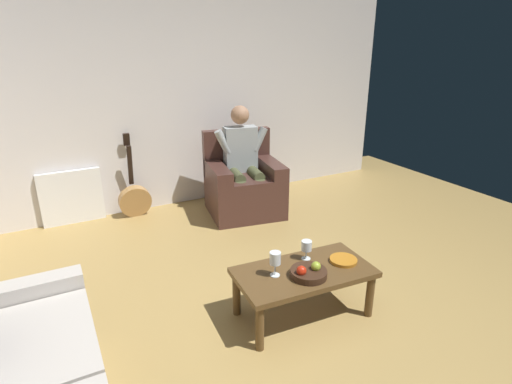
# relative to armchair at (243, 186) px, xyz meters

# --- Properties ---
(ground_plane) EXTENTS (7.01, 7.01, 0.00)m
(ground_plane) POSITION_rel_armchair_xyz_m (0.38, 2.26, -0.33)
(ground_plane) COLOR #9F8047
(wall_back) EXTENTS (5.63, 0.06, 2.78)m
(wall_back) POSITION_rel_armchair_xyz_m (0.38, -0.69, 1.06)
(wall_back) COLOR silver
(wall_back) RESTS_ON ground
(armchair) EXTENTS (0.93, 0.89, 0.95)m
(armchair) POSITION_rel_armchair_xyz_m (0.00, 0.00, 0.00)
(armchair) COLOR #442823
(armchair) RESTS_ON ground
(person_seated) EXTENTS (0.64, 0.59, 1.26)m
(person_seated) POSITION_rel_armchair_xyz_m (-0.00, -0.01, 0.34)
(person_seated) COLOR #99A1A3
(person_seated) RESTS_ON ground
(coffee_table) EXTENTS (1.03, 0.59, 0.38)m
(coffee_table) POSITION_rel_armchair_xyz_m (0.50, 1.99, -0.00)
(coffee_table) COLOR #533A1E
(coffee_table) RESTS_ON ground
(guitar) EXTENTS (0.37, 0.22, 0.97)m
(guitar) POSITION_rel_armchair_xyz_m (1.18, -0.49, -0.11)
(guitar) COLOR #AA7C45
(guitar) RESTS_ON ground
(radiator) EXTENTS (0.66, 0.06, 0.61)m
(radiator) POSITION_rel_armchair_xyz_m (1.83, -0.62, -0.03)
(radiator) COLOR white
(radiator) RESTS_ON ground
(wine_glass_near) EXTENTS (0.08, 0.08, 0.15)m
(wine_glass_near) POSITION_rel_armchair_xyz_m (0.39, 1.86, 0.16)
(wine_glass_near) COLOR silver
(wine_glass_near) RESTS_ON coffee_table
(wine_glass_far) EXTENTS (0.08, 0.08, 0.18)m
(wine_glass_far) POSITION_rel_armchair_xyz_m (0.72, 1.96, 0.18)
(wine_glass_far) COLOR silver
(wine_glass_far) RESTS_ON coffee_table
(fruit_bowl) EXTENTS (0.26, 0.26, 0.11)m
(fruit_bowl) POSITION_rel_armchair_xyz_m (0.52, 2.08, 0.09)
(fruit_bowl) COLOR #352115
(fruit_bowl) RESTS_ON coffee_table
(decorative_dish) EXTENTS (0.21, 0.21, 0.02)m
(decorative_dish) POSITION_rel_armchair_xyz_m (0.17, 2.03, 0.06)
(decorative_dish) COLOR #B56E1D
(decorative_dish) RESTS_ON coffee_table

